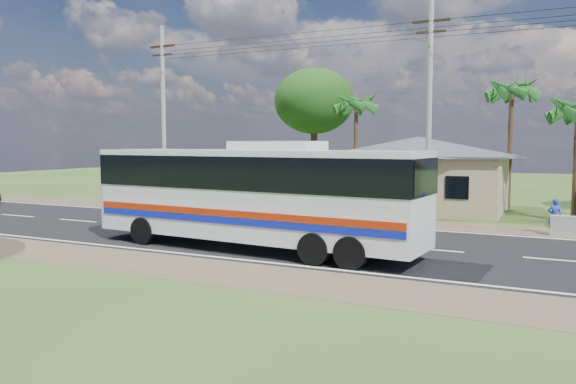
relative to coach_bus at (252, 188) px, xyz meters
name	(u,v)px	position (x,y,z in m)	size (l,w,h in m)	color
ground	(319,241)	(1.51, 2.85, -2.33)	(120.00, 120.00, 0.00)	#2E4117
road	(319,241)	(1.51, 2.85, -2.32)	(120.00, 16.00, 0.03)	black
house	(418,166)	(2.51, 15.85, 0.31)	(12.40, 10.00, 5.00)	tan
utility_poles	(422,107)	(4.17, 9.34, 3.44)	(32.80, 2.22, 11.00)	#9E9E99
palm_mid	(512,90)	(7.51, 18.35, 4.83)	(2.80, 2.80, 8.20)	#47301E
palm_far	(356,104)	(-2.49, 18.85, 4.35)	(2.80, 2.80, 7.70)	#47301E
tree_behind_house	(314,101)	(-6.49, 20.85, 4.78)	(6.00, 6.00, 9.61)	#47301E
coach_bus	(252,188)	(0.00, 0.00, 0.00)	(13.30, 3.74, 4.08)	silver
motorcycle	(384,213)	(2.48, 8.91, -1.83)	(0.67, 1.92, 1.01)	black
person	(555,216)	(10.17, 8.85, -1.52)	(0.59, 0.39, 1.61)	navy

